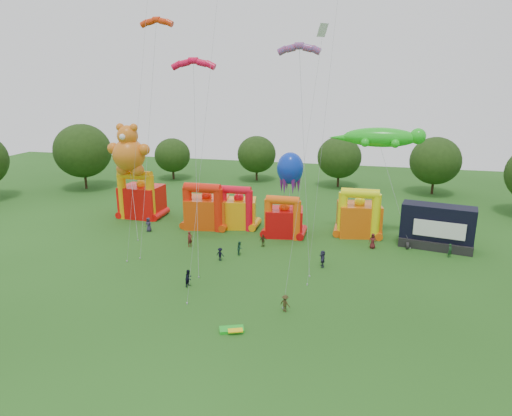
% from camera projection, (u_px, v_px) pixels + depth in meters
% --- Properties ---
extents(ground, '(160.00, 160.00, 0.00)m').
position_uv_depth(ground, '(188.00, 338.00, 36.48)').
color(ground, '#1D4814').
rests_on(ground, ground).
extents(tree_ring, '(125.08, 127.20, 12.07)m').
position_uv_depth(tree_ring, '(173.00, 261.00, 35.62)').
color(tree_ring, '#352314').
rests_on(tree_ring, ground).
extents(bouncy_castle_0, '(5.96, 4.88, 7.30)m').
position_uv_depth(bouncy_castle_0, '(141.00, 199.00, 67.74)').
color(bouncy_castle_0, red).
rests_on(bouncy_castle_0, ground).
extents(bouncy_castle_1, '(6.23, 5.28, 6.53)m').
position_uv_depth(bouncy_castle_1, '(206.00, 210.00, 63.08)').
color(bouncy_castle_1, '#DB430B').
rests_on(bouncy_castle_1, ground).
extents(bouncy_castle_2, '(5.28, 4.54, 6.13)m').
position_uv_depth(bouncy_castle_2, '(238.00, 211.00, 63.02)').
color(bouncy_castle_2, '#F6A20C').
rests_on(bouncy_castle_2, ground).
extents(bouncy_castle_3, '(5.24, 4.44, 5.67)m').
position_uv_depth(bouncy_castle_3, '(284.00, 220.00, 59.64)').
color(bouncy_castle_3, red).
rests_on(bouncy_castle_3, ground).
extents(bouncy_castle_4, '(6.07, 5.22, 6.60)m').
position_uv_depth(bouncy_castle_4, '(359.00, 217.00, 59.78)').
color(bouncy_castle_4, '#E85B0C').
rests_on(bouncy_castle_4, ground).
extents(stage_trailer, '(8.88, 4.70, 5.37)m').
position_uv_depth(stage_trailer, '(437.00, 227.00, 55.36)').
color(stage_trailer, black).
rests_on(stage_trailer, ground).
extents(teddy_bear_kite, '(7.58, 9.45, 14.20)m').
position_uv_depth(teddy_bear_kite, '(132.00, 186.00, 61.86)').
color(teddy_bear_kite, orange).
rests_on(teddy_bear_kite, ground).
extents(gecko_kite, '(11.84, 6.07, 14.25)m').
position_uv_depth(gecko_kite, '(391.00, 181.00, 56.53)').
color(gecko_kite, '#1DC41C').
rests_on(gecko_kite, ground).
extents(octopus_kite, '(3.74, 9.36, 10.21)m').
position_uv_depth(octopus_kite, '(290.00, 187.00, 63.07)').
color(octopus_kite, '#0C30BB').
rests_on(octopus_kite, ground).
extents(parafoil_kites, '(21.54, 11.49, 27.45)m').
position_uv_depth(parafoil_kites, '(222.00, 161.00, 47.86)').
color(parafoil_kites, '#EC0B39').
rests_on(parafoil_kites, ground).
extents(diamond_kites, '(23.24, 14.40, 38.91)m').
position_uv_depth(diamond_kites, '(240.00, 125.00, 43.69)').
color(diamond_kites, red).
rests_on(diamond_kites, ground).
extents(folded_kite_bundle, '(2.23, 1.67, 0.31)m').
position_uv_depth(folded_kite_bundle, '(232.00, 330.00, 37.40)').
color(folded_kite_bundle, green).
rests_on(folded_kite_bundle, ground).
extents(spectator_0, '(1.03, 0.76, 1.94)m').
position_uv_depth(spectator_0, '(149.00, 225.00, 61.60)').
color(spectator_0, '#2A253D').
rests_on(spectator_0, ground).
extents(spectator_1, '(0.76, 0.85, 1.95)m').
position_uv_depth(spectator_1, '(190.00, 239.00, 56.01)').
color(spectator_1, maroon).
rests_on(spectator_1, ground).
extents(spectator_2, '(0.71, 0.86, 1.62)m').
position_uv_depth(spectator_2, '(240.00, 248.00, 53.52)').
color(spectator_2, '#19402E').
rests_on(spectator_2, ground).
extents(spectator_3, '(1.08, 0.77, 1.52)m').
position_uv_depth(spectator_3, '(220.00, 254.00, 51.78)').
color(spectator_3, black).
rests_on(spectator_3, ground).
extents(spectator_4, '(0.98, 0.78, 1.56)m').
position_uv_depth(spectator_4, '(263.00, 241.00, 56.06)').
color(spectator_4, '#3C3018').
rests_on(spectator_4, ground).
extents(spectator_5, '(0.89, 1.82, 1.88)m').
position_uv_depth(spectator_5, '(323.00, 259.00, 50.01)').
color(spectator_5, '#2B2945').
rests_on(spectator_5, ground).
extents(spectator_6, '(1.02, 0.75, 1.90)m').
position_uv_depth(spectator_6, '(373.00, 241.00, 55.42)').
color(spectator_6, '#521719').
rests_on(spectator_6, ground).
extents(spectator_7, '(0.70, 0.71, 1.66)m').
position_uv_depth(spectator_7, '(450.00, 251.00, 52.67)').
color(spectator_7, '#173A1C').
rests_on(spectator_7, ground).
extents(spectator_8, '(0.83, 0.97, 1.75)m').
position_uv_depth(spectator_8, '(189.00, 278.00, 45.31)').
color(spectator_8, black).
rests_on(spectator_8, ground).
extents(spectator_9, '(1.19, 0.99, 1.60)m').
position_uv_depth(spectator_9, '(285.00, 303.00, 40.38)').
color(spectator_9, '#362F15').
rests_on(spectator_9, ground).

